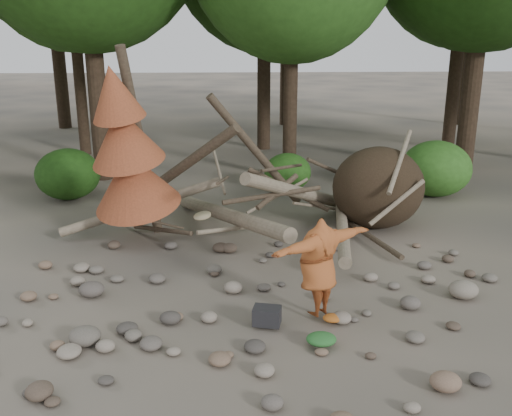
{
  "coord_description": "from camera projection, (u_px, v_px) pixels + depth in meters",
  "views": [
    {
      "loc": [
        -1.01,
        -8.69,
        4.56
      ],
      "look_at": [
        -0.48,
        1.5,
        1.4
      ],
      "focal_mm": 40.0,
      "sensor_mm": 36.0,
      "label": 1
    }
  ],
  "objects": [
    {
      "name": "cloth_orange",
      "position": [
        333.0,
        321.0,
        9.28
      ],
      "size": [
        0.33,
        0.27,
        0.12
      ],
      "primitive_type": "ellipsoid",
      "color": "#AE5B1D",
      "rests_on": "ground"
    },
    {
      "name": "boulder_mid_right",
      "position": [
        463.0,
        290.0,
        10.17
      ],
      "size": [
        0.53,
        0.48,
        0.32
      ],
      "primitive_type": "ellipsoid",
      "color": "gray",
      "rests_on": "ground"
    },
    {
      "name": "boulder_front_right",
      "position": [
        446.0,
        382.0,
        7.55
      ],
      "size": [
        0.42,
        0.38,
        0.25
      ],
      "primitive_type": "ellipsoid",
      "color": "#836752",
      "rests_on": "ground"
    },
    {
      "name": "dead_conifer",
      "position": [
        128.0,
        152.0,
        12.13
      ],
      "size": [
        2.06,
        2.16,
        4.35
      ],
      "color": "#4C3F30",
      "rests_on": "ground"
    },
    {
      "name": "cloth_green",
      "position": [
        321.0,
        342.0,
        8.59
      ],
      "size": [
        0.46,
        0.38,
        0.17
      ],
      "primitive_type": "ellipsoid",
      "color": "#28642A",
      "rests_on": "ground"
    },
    {
      "name": "deadfall_pile",
      "position": [
        355.0,
        190.0,
        13.55
      ],
      "size": [
        8.55,
        5.24,
        3.3
      ],
      "color": "#332619",
      "rests_on": "ground"
    },
    {
      "name": "boulder_front_left",
      "position": [
        85.0,
        336.0,
        8.64
      ],
      "size": [
        0.49,
        0.44,
        0.29
      ],
      "primitive_type": "ellipsoid",
      "color": "#645D53",
      "rests_on": "ground"
    },
    {
      "name": "bush_mid",
      "position": [
        288.0,
        172.0,
        17.01
      ],
      "size": [
        1.4,
        1.4,
        1.12
      ],
      "primitive_type": "ellipsoid",
      "color": "#2C601B",
      "rests_on": "ground"
    },
    {
      "name": "backpack",
      "position": [
        267.0,
        319.0,
        9.15
      ],
      "size": [
        0.5,
        0.39,
        0.29
      ],
      "primitive_type": "cube",
      "rotation": [
        0.0,
        0.0,
        -0.24
      ],
      "color": "black",
      "rests_on": "ground"
    },
    {
      "name": "frisbee_thrower",
      "position": [
        318.0,
        267.0,
        9.24
      ],
      "size": [
        3.03,
        1.61,
        1.7
      ],
      "color": "#A95326",
      "rests_on": "ground"
    },
    {
      "name": "boulder_mid_left",
      "position": [
        92.0,
        289.0,
        10.23
      ],
      "size": [
        0.46,
        0.41,
        0.27
      ],
      "primitive_type": "ellipsoid",
      "color": "#59514B",
      "rests_on": "ground"
    },
    {
      "name": "bush_left",
      "position": [
        68.0,
        174.0,
        16.07
      ],
      "size": [
        1.8,
        1.8,
        1.44
      ],
      "primitive_type": "ellipsoid",
      "color": "#214B14",
      "rests_on": "ground"
    },
    {
      "name": "ground",
      "position": [
        289.0,
        312.0,
        9.69
      ],
      "size": [
        120.0,
        120.0,
        0.0
      ],
      "primitive_type": "plane",
      "color": "#514C44",
      "rests_on": "ground"
    },
    {
      "name": "bush_right",
      "position": [
        436.0,
        168.0,
        16.38
      ],
      "size": [
        2.0,
        2.0,
        1.6
      ],
      "primitive_type": "ellipsoid",
      "color": "#367123",
      "rests_on": "ground"
    }
  ]
}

